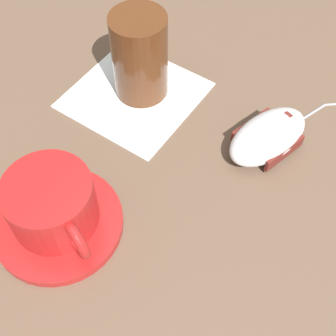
{
  "coord_description": "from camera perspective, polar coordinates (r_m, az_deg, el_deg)",
  "views": [
    {
      "loc": [
        0.15,
        -0.24,
        0.43
      ],
      "look_at": [
        0.0,
        -0.0,
        0.03
      ],
      "focal_mm": 50.0,
      "sensor_mm": 36.0,
      "label": 1
    }
  ],
  "objects": [
    {
      "name": "ground_plane",
      "position": [
        0.52,
        -0.37,
        -1.63
      ],
      "size": [
        3.0,
        3.0,
        0.0
      ],
      "primitive_type": "plane",
      "color": "brown"
    },
    {
      "name": "saucer",
      "position": [
        0.5,
        -13.23,
        -6.55
      ],
      "size": [
        0.13,
        0.13,
        0.01
      ],
      "primitive_type": "cylinder",
      "color": "maroon",
      "rests_on": "ground"
    },
    {
      "name": "coffee_cup",
      "position": [
        0.47,
        -13.95,
        -4.3
      ],
      "size": [
        0.11,
        0.09,
        0.06
      ],
      "color": "maroon",
      "rests_on": "saucer"
    },
    {
      "name": "computer_mouse",
      "position": [
        0.54,
        12.07,
        3.81
      ],
      "size": [
        0.09,
        0.12,
        0.04
      ],
      "color": "silver",
      "rests_on": "ground"
    },
    {
      "name": "napkin_under_glass",
      "position": [
        0.6,
        -4.09,
        8.92
      ],
      "size": [
        0.16,
        0.16,
        0.0
      ],
      "primitive_type": "cube",
      "rotation": [
        0.0,
        0.0,
        -0.06
      ],
      "color": "white",
      "rests_on": "ground"
    },
    {
      "name": "drinking_glass",
      "position": [
        0.57,
        -3.45,
        13.45
      ],
      "size": [
        0.07,
        0.07,
        0.11
      ],
      "primitive_type": "cylinder",
      "color": "#4C2814",
      "rests_on": "napkin_under_glass"
    }
  ]
}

